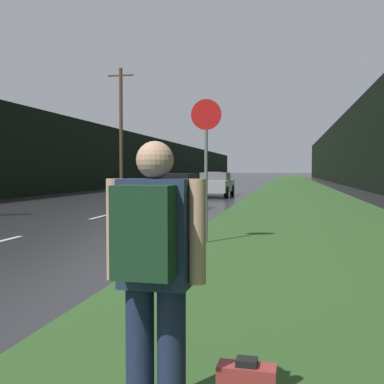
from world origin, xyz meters
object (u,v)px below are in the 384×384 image
object	(u,v)px
hitchhiker_with_backpack	(153,269)
car_passing_far	(215,184)
stop_sign	(206,157)
car_passing_near	(173,192)
car_oncoming	(216,178)

from	to	relation	value
hitchhiker_with_backpack	car_passing_far	world-z (taller)	hitchhiker_with_backpack
stop_sign	car_passing_far	bearing A→B (deg)	97.93
hitchhiker_with_backpack	car_passing_near	size ratio (longest dim) A/B	0.39
stop_sign	hitchhiker_with_backpack	bearing A→B (deg)	-82.72
car_passing_near	car_passing_far	world-z (taller)	car_passing_far
stop_sign	car_oncoming	size ratio (longest dim) A/B	0.68
car_passing_near	car_passing_far	xyz separation A→B (m)	(0.00, 10.54, 0.01)
car_passing_far	car_oncoming	world-z (taller)	car_passing_far
car_oncoming	car_passing_near	bearing A→B (deg)	-84.10
stop_sign	car_passing_far	size ratio (longest dim) A/B	0.65
hitchhiker_with_backpack	car_oncoming	world-z (taller)	hitchhiker_with_backpack
car_passing_far	hitchhiker_with_backpack	bearing A→B (deg)	97.74
car_passing_far	car_oncoming	xyz separation A→B (m)	(-3.78, 26.07, -0.01)
stop_sign	hitchhiker_with_backpack	world-z (taller)	stop_sign
car_oncoming	car_passing_far	bearing A→B (deg)	-81.74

